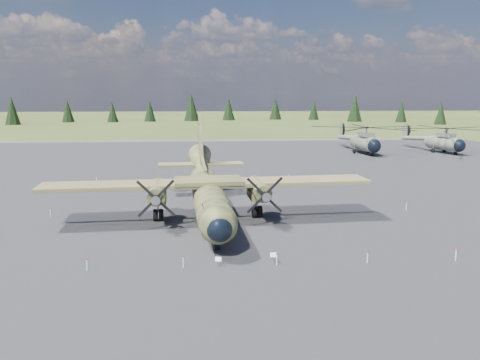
{
  "coord_description": "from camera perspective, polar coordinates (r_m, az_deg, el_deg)",
  "views": [
    {
      "loc": [
        -2.49,
        -41.93,
        10.97
      ],
      "look_at": [
        0.77,
        2.0,
        2.78
      ],
      "focal_mm": 35.0,
      "sensor_mm": 36.0,
      "label": 1
    }
  ],
  "objects": [
    {
      "name": "barrier_fence",
      "position": [
        43.19,
        -1.43,
        -3.49
      ],
      "size": [
        33.12,
        29.62,
        0.85
      ],
      "color": "white",
      "rests_on": "ground"
    },
    {
      "name": "apron",
      "position": [
        53.13,
        -1.47,
        -1.39
      ],
      "size": [
        120.0,
        120.0,
        0.04
      ],
      "primitive_type": "cube",
      "color": "#58585C",
      "rests_on": "ground"
    },
    {
      "name": "ground",
      "position": [
        43.41,
        -0.82,
        -4.11
      ],
      "size": [
        500.0,
        500.0,
        0.0
      ],
      "primitive_type": "plane",
      "color": "#4F5D29",
      "rests_on": "ground"
    },
    {
      "name": "helicopter_near",
      "position": [
        88.49,
        14.98,
        5.37
      ],
      "size": [
        21.62,
        24.25,
        5.03
      ],
      "rotation": [
        0.0,
        0.0,
        0.1
      ],
      "color": "slate",
      "rests_on": "ground"
    },
    {
      "name": "info_placard_left",
      "position": [
        30.46,
        -2.66,
        -9.73
      ],
      "size": [
        0.44,
        0.27,
        0.64
      ],
      "rotation": [
        0.0,
        0.0,
        -0.25
      ],
      "color": "gray",
      "rests_on": "ground"
    },
    {
      "name": "info_placard_right",
      "position": [
        31.16,
        4.1,
        -9.21
      ],
      "size": [
        0.45,
        0.22,
        0.69
      ],
      "rotation": [
        0.0,
        0.0,
        -0.07
      ],
      "color": "gray",
      "rests_on": "ground"
    },
    {
      "name": "helicopter_mid",
      "position": [
        94.55,
        23.64,
        5.03
      ],
      "size": [
        22.9,
        23.75,
        4.73
      ],
      "rotation": [
        0.0,
        0.0,
        0.27
      ],
      "color": "slate",
      "rests_on": "ground"
    },
    {
      "name": "treeline",
      "position": [
        45.15,
        -1.24,
        2.76
      ],
      "size": [
        314.2,
        322.75,
        10.98
      ],
      "color": "black",
      "rests_on": "ground"
    },
    {
      "name": "transport_plane",
      "position": [
        41.5,
        -3.97,
        -1.03
      ],
      "size": [
        28.24,
        25.62,
        9.3
      ],
      "rotation": [
        0.0,
        0.0,
        0.06
      ],
      "color": "#323B20",
      "rests_on": "ground"
    }
  ]
}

